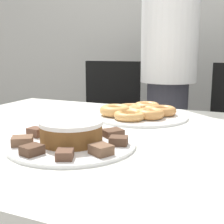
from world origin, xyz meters
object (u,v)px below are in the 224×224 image
Objects in this scene: office_chair_left at (105,133)px; frosted_cake at (71,131)px; person_standing at (168,72)px; plate_donuts at (140,116)px; plate_cake at (72,144)px.

frosted_cake is (0.41, -1.10, 0.32)m from office_chair_left.
person_standing is 0.61m from office_chair_left.
person_standing is at bearing 93.20° from plate_donuts.
plate_donuts is at bearing 83.11° from plate_cake.
plate_cake is (-0.02, -1.04, -0.14)m from person_standing.
office_chair_left is 2.50× the size of plate_cake.
person_standing reaches higher than plate_donuts.
person_standing reaches higher than frosted_cake.
frosted_cake is (-0.02, -1.04, -0.10)m from person_standing.
plate_donuts is (0.47, -0.66, 0.28)m from office_chair_left.
office_chair_left is at bearing 110.44° from frosted_cake.
frosted_cake is (-0.05, -0.45, 0.04)m from plate_donuts.
plate_cake is 0.96× the size of plate_donuts.
plate_donuts is at bearing -58.25° from office_chair_left.
office_chair_left is at bearing 110.44° from plate_cake.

